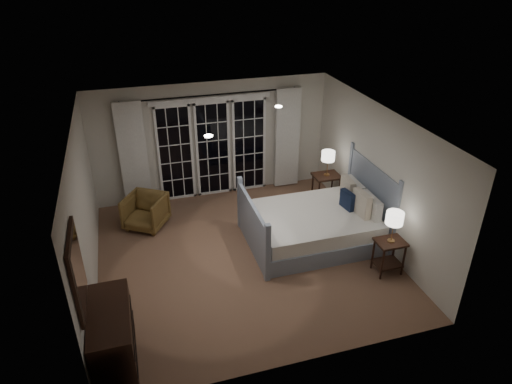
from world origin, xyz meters
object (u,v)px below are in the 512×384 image
object	(u,v)px
armchair	(146,212)
dresser	(113,337)
lamp_right	(328,156)
bed	(316,224)
lamp_left	(395,218)
nightstand_left	(389,252)
nightstand_right	(326,185)

from	to	relation	value
armchair	dresser	size ratio (longest dim) A/B	0.60
lamp_right	bed	bearing A→B (deg)	-121.57
bed	dresser	size ratio (longest dim) A/B	1.94
bed	lamp_left	size ratio (longest dim) A/B	4.34
armchair	nightstand_left	bearing A→B (deg)	-2.26
lamp_right	armchair	distance (m)	3.79
nightstand_left	dresser	world-z (taller)	dresser
lamp_left	armchair	xyz separation A→B (m)	(-3.76, 2.60, -0.72)
dresser	armchair	bearing A→B (deg)	78.64
nightstand_right	lamp_left	size ratio (longest dim) A/B	1.28
bed	armchair	xyz separation A→B (m)	(-2.98, 1.37, -0.01)
armchair	nightstand_right	bearing A→B (deg)	29.24
bed	nightstand_right	xyz separation A→B (m)	(0.72, 1.17, 0.12)
armchair	dresser	distance (m)	3.35
nightstand_left	nightstand_right	world-z (taller)	nightstand_right
bed	dresser	bearing A→B (deg)	-152.35
lamp_left	bed	bearing A→B (deg)	122.49
bed	lamp_right	xyz separation A→B (m)	(0.72, 1.17, 0.78)
lamp_right	dresser	xyz separation A→B (m)	(-4.36, -3.08, -0.69)
lamp_left	dresser	size ratio (longest dim) A/B	0.45
nightstand_right	bed	bearing A→B (deg)	-121.57
lamp_right	dresser	bearing A→B (deg)	-144.78
dresser	nightstand_right	bearing A→B (deg)	35.22
bed	nightstand_left	world-z (taller)	bed
nightstand_right	lamp_right	size ratio (longest dim) A/B	1.32
lamp_left	lamp_right	xyz separation A→B (m)	(-0.06, 2.40, 0.07)
lamp_left	armchair	world-z (taller)	lamp_left
bed	lamp_left	world-z (taller)	bed
lamp_right	lamp_left	bearing A→B (deg)	-88.50
lamp_left	armchair	bearing A→B (deg)	145.34
nightstand_left	lamp_left	xyz separation A→B (m)	(-0.00, 0.00, 0.65)
bed	lamp_right	size ratio (longest dim) A/B	4.48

